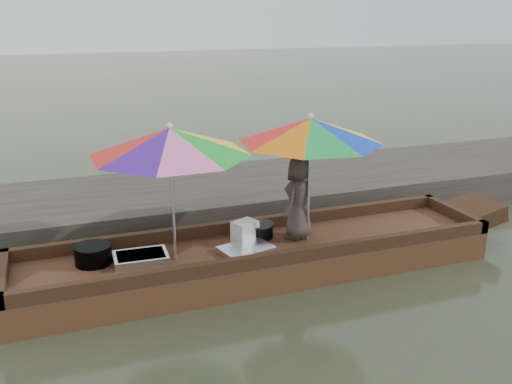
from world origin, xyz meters
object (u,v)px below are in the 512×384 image
object	(u,v)px
cooking_pot	(93,254)
tray_scallop	(246,249)
vendor	(299,198)
tray_crayfish	(141,258)
boat_hull	(259,260)
supply_bag	(245,231)
umbrella_bow	(173,193)
umbrella_stern	(309,179)
charcoal_grill	(259,231)

from	to	relation	value
cooking_pot	tray_scallop	world-z (taller)	cooking_pot
tray_scallop	vendor	bearing A→B (deg)	15.07
tray_crayfish	boat_hull	bearing A→B (deg)	-2.22
boat_hull	supply_bag	distance (m)	0.38
boat_hull	cooking_pot	size ratio (longest dim) A/B	14.18
umbrella_bow	umbrella_stern	distance (m)	1.64
tray_crayfish	vendor	distance (m)	2.00
charcoal_grill	supply_bag	distance (m)	0.23
umbrella_bow	tray_crayfish	bearing A→B (deg)	171.95
tray_scallop	supply_bag	size ratio (longest dim) A/B	2.11
vendor	umbrella_stern	xyz separation A→B (m)	(0.08, -0.11, 0.26)
boat_hull	umbrella_bow	bearing A→B (deg)	180.00
tray_crayfish	supply_bag	bearing A→B (deg)	6.70
tray_crayfish	supply_bag	xyz separation A→B (m)	(1.28, 0.15, 0.09)
tray_scallop	supply_bag	xyz separation A→B (m)	(0.09, 0.30, 0.10)
charcoal_grill	umbrella_stern	size ratio (longest dim) A/B	0.20
supply_bag	boat_hull	bearing A→B (deg)	-62.97
cooking_pot	boat_hull	bearing A→B (deg)	-5.78
charcoal_grill	tray_scallop	bearing A→B (deg)	-129.03
cooking_pot	tray_scallop	bearing A→B (deg)	-9.49
tray_scallop	supply_bag	bearing A→B (deg)	73.15
supply_bag	umbrella_stern	size ratio (longest dim) A/B	0.17
boat_hull	umbrella_bow	world-z (taller)	umbrella_bow
tray_scallop	cooking_pot	bearing A→B (deg)	170.51
charcoal_grill	vendor	bearing A→B (deg)	-20.69
tray_crayfish	umbrella_stern	size ratio (longest dim) A/B	0.35
tray_crayfish	vendor	size ratio (longest dim) A/B	0.57
charcoal_grill	cooking_pot	bearing A→B (deg)	-177.48
tray_scallop	charcoal_grill	xyz separation A→B (m)	(0.30, 0.37, 0.05)
charcoal_grill	umbrella_stern	bearing A→B (deg)	-27.85
umbrella_stern	cooking_pot	bearing A→B (deg)	175.66
tray_crayfish	umbrella_bow	size ratio (longest dim) A/B	0.34
supply_bag	umbrella_bow	world-z (taller)	umbrella_bow
umbrella_bow	cooking_pot	bearing A→B (deg)	167.72
boat_hull	cooking_pot	world-z (taller)	cooking_pot
vendor	umbrella_stern	world-z (taller)	umbrella_stern
boat_hull	tray_crayfish	bearing A→B (deg)	177.78
tray_scallop	boat_hull	bearing A→B (deg)	25.32
tray_crayfish	charcoal_grill	xyz separation A→B (m)	(1.49, 0.22, 0.04)
boat_hull	cooking_pot	bearing A→B (deg)	174.22
cooking_pot	charcoal_grill	distance (m)	1.99
tray_scallop	supply_bag	distance (m)	0.32
tray_crayfish	supply_bag	size ratio (longest dim) A/B	2.11
tray_scallop	vendor	xyz separation A→B (m)	(0.75, 0.20, 0.48)
tray_crayfish	tray_scallop	xyz separation A→B (m)	(1.19, -0.15, -0.01)
cooking_pot	umbrella_bow	distance (m)	1.12
umbrella_bow	umbrella_stern	world-z (taller)	same
boat_hull	tray_crayfish	size ratio (longest dim) A/B	9.65
tray_crayfish	charcoal_grill	world-z (taller)	charcoal_grill
charcoal_grill	umbrella_stern	distance (m)	0.91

